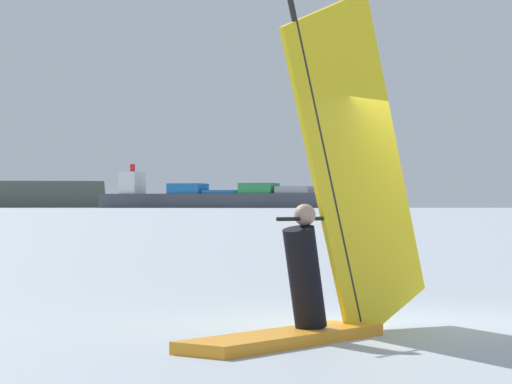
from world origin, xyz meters
TOP-DOWN VIEW (x-y plane):
  - ground_plane at (0.00, 0.00)m, footprint 4000.00×4000.00m
  - windsurfer at (-1.23, -1.60)m, footprint 2.57×3.47m
  - cargo_ship at (-81.27, 889.59)m, footprint 184.71×71.82m

SIDE VIEW (x-z plane):
  - ground_plane at x=0.00m, z-range 0.00..0.00m
  - windsurfer at x=-1.23m, z-range -1.05..3.05m
  - cargo_ship at x=-81.27m, z-range -8.79..25.12m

